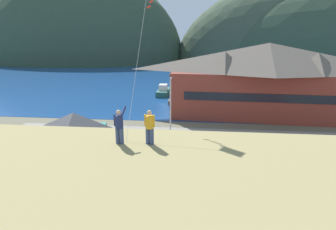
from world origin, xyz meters
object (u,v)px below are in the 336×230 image
(person_kite_flyer, at_px, (119,125))
(moored_boat_wharfside, at_px, (163,91))
(parked_car_lone_by_shed, at_px, (152,174))
(person_companion, at_px, (150,126))
(parked_car_mid_row_far, at_px, (296,179))
(parked_car_back_row_right, at_px, (224,170))
(wharf_dock, at_px, (180,96))
(storage_shed_near_lot, at_px, (75,137))
(parking_light_pole, at_px, (171,105))
(parked_car_front_row_silver, at_px, (316,149))
(harbor_lodge, at_px, (267,78))
(parked_car_front_row_end, at_px, (208,145))

(person_kite_flyer, bearing_deg, moored_boat_wharfside, 94.03)
(parked_car_lone_by_shed, height_order, person_companion, person_companion)
(parked_car_mid_row_far, relative_size, parked_car_back_row_right, 0.97)
(parked_car_lone_by_shed, bearing_deg, person_kite_flyer, -94.23)
(wharf_dock, xyz_separation_m, parked_car_mid_row_far, (10.86, -33.42, 0.71))
(wharf_dock, height_order, moored_boat_wharfside, moored_boat_wharfside)
(storage_shed_near_lot, distance_m, parked_car_lone_by_shed, 8.74)
(wharf_dock, distance_m, parking_light_pole, 23.45)
(moored_boat_wharfside, bearing_deg, parked_car_lone_by_shed, -84.45)
(parked_car_mid_row_far, bearing_deg, storage_shed_near_lot, 169.08)
(wharf_dock, height_order, parked_car_back_row_right, parked_car_back_row_right)
(moored_boat_wharfside, relative_size, parked_car_back_row_right, 1.57)
(parked_car_mid_row_far, relative_size, parked_car_lone_by_shed, 1.00)
(parked_car_mid_row_far, height_order, parked_car_lone_by_shed, same)
(parked_car_lone_by_shed, height_order, parked_car_front_row_silver, same)
(harbor_lodge, relative_size, moored_boat_wharfside, 4.20)
(parked_car_front_row_silver, bearing_deg, parked_car_back_row_right, -148.51)
(storage_shed_near_lot, xyz_separation_m, parked_car_back_row_right, (13.22, -2.60, -1.39))
(parked_car_front_row_silver, relative_size, parking_light_pole, 0.62)
(harbor_lodge, xyz_separation_m, parked_car_back_row_right, (-7.41, -21.07, -4.45))
(storage_shed_near_lot, xyz_separation_m, parked_car_mid_row_far, (18.41, -3.55, -1.39))
(parked_car_mid_row_far, relative_size, parked_car_front_row_end, 0.98)
(moored_boat_wharfside, relative_size, parked_car_mid_row_far, 1.61)
(parked_car_back_row_right, height_order, parked_car_front_row_silver, same)
(storage_shed_near_lot, xyz_separation_m, person_companion, (8.70, -10.59, 4.58))
(harbor_lodge, relative_size, parked_car_front_row_end, 6.65)
(parking_light_pole, bearing_deg, person_kite_flyer, -92.83)
(storage_shed_near_lot, relative_size, parked_car_lone_by_shed, 1.43)
(parked_car_front_row_silver, height_order, parking_light_pole, parking_light_pole)
(wharf_dock, height_order, person_companion, person_companion)
(moored_boat_wharfside, bearing_deg, parked_car_back_row_right, -75.60)
(parked_car_mid_row_far, bearing_deg, moored_boat_wharfside, 111.44)
(parking_light_pole, height_order, person_kite_flyer, person_kite_flyer)
(moored_boat_wharfside, xyz_separation_m, parked_car_mid_row_far, (14.28, -36.36, 0.34))
(storage_shed_near_lot, height_order, wharf_dock, storage_shed_near_lot)
(wharf_dock, xyz_separation_m, person_companion, (1.15, -40.46, 6.68))
(parked_car_lone_by_shed, distance_m, person_companion, 9.02)
(storage_shed_near_lot, bearing_deg, parked_car_mid_row_far, -10.92)
(harbor_lodge, bearing_deg, parked_car_lone_by_shed, -120.03)
(wharf_dock, bearing_deg, harbor_lodge, -41.08)
(parked_car_mid_row_far, bearing_deg, harbor_lodge, 84.25)
(storage_shed_near_lot, height_order, person_companion, person_companion)
(parked_car_mid_row_far, xyz_separation_m, parking_light_pole, (-10.35, 10.28, 3.03))
(harbor_lodge, xyz_separation_m, parking_light_pole, (-12.57, -11.74, -1.42))
(wharf_dock, bearing_deg, parked_car_front_row_silver, -61.63)
(parked_car_lone_by_shed, xyz_separation_m, parked_car_front_row_silver, (14.44, 6.76, 0.00))
(wharf_dock, bearing_deg, person_kite_flyer, -90.50)
(parked_car_back_row_right, xyz_separation_m, person_kite_flyer, (-6.03, -8.08, 5.98))
(wharf_dock, xyz_separation_m, parked_car_lone_by_shed, (0.15, -33.77, 0.71))
(wharf_dock, bearing_deg, parked_car_front_row_end, -80.51)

